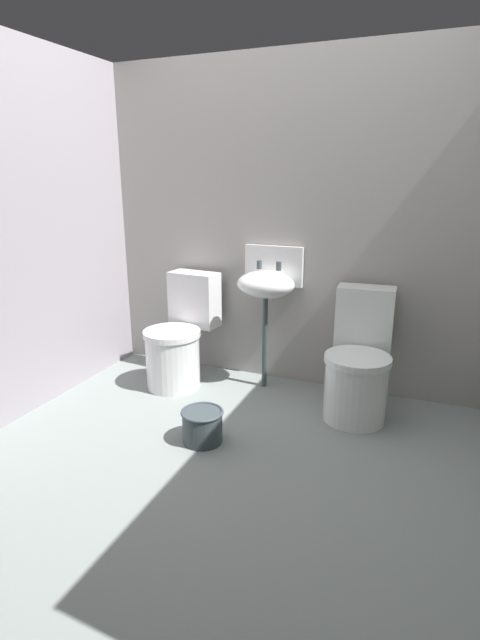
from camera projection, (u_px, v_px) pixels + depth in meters
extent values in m
cube|color=gray|center=(219.00, 466.00, 2.61)|extent=(3.10, 2.74, 0.08)
cube|color=gray|center=(291.00, 227.00, 3.36)|extent=(3.10, 0.10, 2.24)
cube|color=#978F97|center=(10.00, 235.00, 2.88)|extent=(0.10, 2.54, 2.24)
cylinder|color=silver|center=(173.00, 361.00, 3.45)|extent=(0.41, 0.41, 0.38)
cylinder|color=white|center=(172.00, 333.00, 3.38)|extent=(0.43, 0.43, 0.04)
cube|color=silver|center=(194.00, 299.00, 3.59)|extent=(0.37, 0.21, 0.40)
cylinder|color=silver|center=(355.00, 391.00, 2.98)|extent=(0.40, 0.40, 0.38)
cylinder|color=silver|center=(358.00, 359.00, 2.92)|extent=(0.42, 0.42, 0.04)
cube|color=silver|center=(365.00, 317.00, 3.13)|extent=(0.37, 0.20, 0.40)
cylinder|color=#364145|center=(265.00, 343.00, 3.41)|extent=(0.04, 0.04, 0.66)
ellipsoid|color=silver|center=(266.00, 284.00, 3.28)|extent=(0.40, 0.32, 0.18)
cube|color=silver|center=(274.00, 266.00, 3.40)|extent=(0.42, 0.04, 0.28)
cylinder|color=#364145|center=(259.00, 265.00, 3.33)|extent=(0.04, 0.04, 0.06)
cylinder|color=#364145|center=(279.00, 266.00, 3.28)|extent=(0.04, 0.04, 0.06)
cylinder|color=#364145|center=(202.00, 427.00, 2.75)|extent=(0.23, 0.23, 0.18)
torus|color=#39424C|center=(202.00, 412.00, 2.73)|extent=(0.24, 0.24, 0.02)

